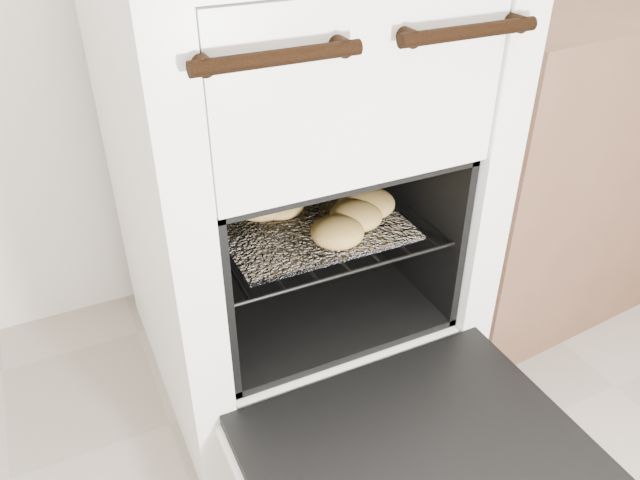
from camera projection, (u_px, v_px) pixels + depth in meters
The scene contains 6 objects.
stove at pixel (288, 183), 1.34m from camera, with size 0.65×0.73×1.00m.
oven_door at pixel (418, 458), 1.07m from camera, with size 0.59×0.46×0.04m.
oven_rack at pixel (302, 218), 1.31m from camera, with size 0.48×0.46×0.01m.
foil_sheet at pixel (306, 220), 1.29m from camera, with size 0.37×0.33×0.01m, color white.
baked_rolls at pixel (318, 201), 1.30m from camera, with size 0.36×0.35×0.05m.
counter at pixel (548, 156), 1.67m from camera, with size 0.80×0.53×0.80m, color brown.
Camera 1 is at (-0.44, 0.03, 1.11)m, focal length 35.00 mm.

